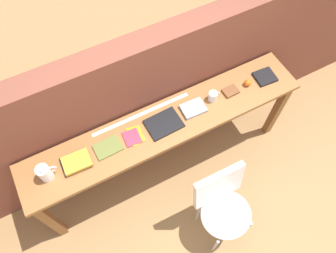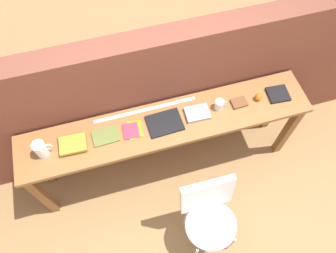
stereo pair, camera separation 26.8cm
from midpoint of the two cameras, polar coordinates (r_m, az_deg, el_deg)
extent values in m
plane|color=#9E7547|center=(3.42, -0.30, -10.85)|extent=(40.00, 40.00, 0.00)
cube|color=brown|center=(2.99, -6.06, 4.33)|extent=(6.00, 0.20, 1.54)
cube|color=#996033|center=(2.74, -3.28, 0.15)|extent=(2.50, 0.44, 0.04)
cube|color=brown|center=(3.11, -22.21, -15.15)|extent=(0.07, 0.07, 0.84)
cube|color=brown|center=(3.46, 16.30, 2.51)|extent=(0.07, 0.07, 0.84)
cube|color=brown|center=(3.24, -23.75, -10.06)|extent=(0.07, 0.07, 0.84)
cube|color=brown|center=(3.58, 13.38, 6.41)|extent=(0.07, 0.07, 0.84)
ellipsoid|color=white|center=(2.90, 7.40, -15.19)|extent=(0.45, 0.43, 0.08)
cube|color=white|center=(2.71, 5.94, -10.52)|extent=(0.44, 0.11, 0.40)
cylinder|color=#B2B2B7|center=(3.09, 5.61, -20.20)|extent=(0.02, 0.02, 0.41)
cylinder|color=#B2B2B7|center=(3.16, 11.07, -17.29)|extent=(0.02, 0.02, 0.41)
cylinder|color=#B2B2B7|center=(3.14, 2.70, -15.18)|extent=(0.02, 0.02, 0.41)
cylinder|color=#B2B2B7|center=(3.20, 8.05, -12.48)|extent=(0.02, 0.02, 0.41)
cylinder|color=white|center=(2.67, -23.42, -7.71)|extent=(0.10, 0.10, 0.15)
cone|color=white|center=(2.58, -23.93, -7.55)|extent=(0.04, 0.03, 0.04)
torus|color=white|center=(2.65, -22.36, -7.15)|extent=(0.07, 0.01, 0.07)
cube|color=navy|center=(2.69, -18.59, -6.13)|extent=(0.22, 0.17, 0.02)
cube|color=gold|center=(2.66, -18.45, -6.12)|extent=(0.22, 0.17, 0.03)
cube|color=olive|center=(2.68, -13.29, -3.86)|extent=(0.22, 0.16, 0.02)
cube|color=green|center=(2.69, -8.63, -1.89)|extent=(0.13, 0.16, 0.00)
cube|color=yellow|center=(2.69, -8.67, -1.98)|extent=(0.13, 0.16, 0.00)
cube|color=orange|center=(2.69, -8.62, -1.70)|extent=(0.15, 0.18, 0.00)
cube|color=#E5334C|center=(2.68, -9.14, -2.14)|extent=(0.14, 0.15, 0.00)
cube|color=black|center=(2.71, -3.56, 0.25)|extent=(0.29, 0.23, 0.02)
cube|color=#9E9EA3|center=(2.78, 1.69, 2.92)|extent=(0.21, 0.16, 0.03)
cylinder|color=white|center=(2.82, 5.11, 5.05)|extent=(0.08, 0.08, 0.09)
torus|color=white|center=(2.83, 5.88, 5.38)|extent=(0.06, 0.01, 0.06)
cube|color=brown|center=(2.91, 8.26, 5.88)|extent=(0.13, 0.10, 0.02)
sphere|color=orange|center=(2.96, 11.21, 7.27)|extent=(0.06, 0.06, 0.06)
cube|color=black|center=(3.06, 14.14, 8.19)|extent=(0.19, 0.18, 0.02)
cube|color=silver|center=(2.78, -7.41, 1.91)|extent=(0.89, 0.03, 0.00)
camera|label=1|loc=(0.13, -92.87, -5.14)|focal=35.00mm
camera|label=2|loc=(0.13, 87.13, 5.14)|focal=35.00mm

